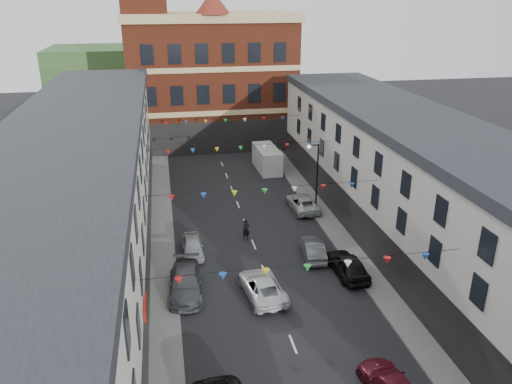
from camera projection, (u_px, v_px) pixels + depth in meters
ground at (277, 303)px, 31.12m from camera, size 160.00×160.00×0.00m
pavement_left at (164, 296)px, 31.73m from camera, size 1.80×64.00×0.15m
pavement_right at (369, 275)px, 34.10m from camera, size 1.80×64.00×0.15m
terrace_left at (70, 235)px, 28.04m from camera, size 8.40×56.00×10.70m
terrace_right at (452, 212)px, 32.27m from camera, size 8.40×56.00×9.70m
civic_building at (211, 78)px, 62.79m from camera, size 20.60×13.30×18.50m
clock_tower at (145, 23)px, 56.31m from camera, size 5.60×5.60×30.00m
distant_hill at (174, 76)px, 85.24m from camera, size 40.00×14.00×10.00m
street_lamp at (315, 167)px, 43.60m from camera, size 1.10×0.36×6.00m
car_left_d at (186, 282)px, 31.96m from camera, size 2.49×5.33×1.51m
car_left_e at (193, 246)px, 36.81m from camera, size 1.57×3.85×1.31m
car_right_d at (348, 265)px, 34.02m from camera, size 2.07×4.61×1.54m
car_right_e at (313, 249)px, 36.39m from camera, size 1.88×4.20×1.34m
car_right_f at (303, 203)px, 44.44m from camera, size 2.33×4.85×1.33m
moving_car at (262, 286)px, 31.69m from camera, size 2.80×5.15×1.37m
white_van at (267, 159)px, 54.46m from camera, size 2.34×5.68×2.48m
pedestrian at (246, 230)px, 38.91m from camera, size 0.71×0.57×1.70m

